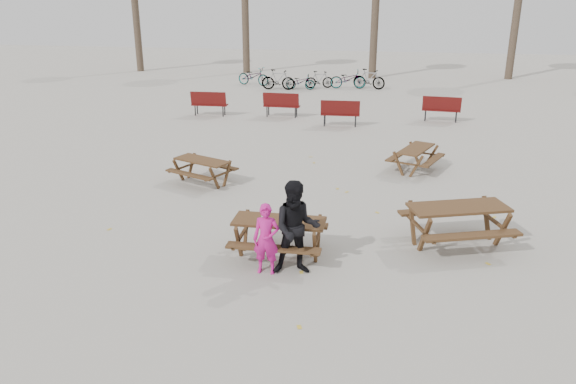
% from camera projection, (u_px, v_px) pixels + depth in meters
% --- Properties ---
extents(ground, '(80.00, 80.00, 0.00)m').
position_uv_depth(ground, '(279.00, 256.00, 11.21)').
color(ground, gray).
rests_on(ground, ground).
extents(main_picnic_table, '(1.80, 1.45, 0.78)m').
position_uv_depth(main_picnic_table, '(279.00, 229.00, 11.01)').
color(main_picnic_table, '#3B2115').
rests_on(main_picnic_table, ground).
extents(food_tray, '(0.18, 0.11, 0.03)m').
position_uv_depth(food_tray, '(291.00, 223.00, 10.78)').
color(food_tray, white).
rests_on(food_tray, main_picnic_table).
extents(bread_roll, '(0.14, 0.06, 0.05)m').
position_uv_depth(bread_roll, '(291.00, 221.00, 10.77)').
color(bread_roll, tan).
rests_on(bread_roll, food_tray).
extents(soda_bottle, '(0.07, 0.07, 0.17)m').
position_uv_depth(soda_bottle, '(263.00, 218.00, 10.84)').
color(soda_bottle, silver).
rests_on(soda_bottle, main_picnic_table).
extents(child, '(0.50, 0.34, 1.36)m').
position_uv_depth(child, '(266.00, 239.00, 10.34)').
color(child, '#C3187E').
rests_on(child, ground).
extents(adult, '(1.00, 0.85, 1.80)m').
position_uv_depth(adult, '(297.00, 228.00, 10.26)').
color(adult, black).
rests_on(adult, ground).
extents(picnic_table_east, '(2.42, 2.18, 0.86)m').
position_uv_depth(picnic_table_east, '(457.00, 226.00, 11.56)').
color(picnic_table_east, '#3B2115').
rests_on(picnic_table_east, ground).
extents(picnic_table_north, '(1.93, 1.78, 0.67)m').
position_uv_depth(picnic_table_north, '(203.00, 171.00, 15.31)').
color(picnic_table_north, '#3B2115').
rests_on(picnic_table_north, ground).
extents(picnic_table_far, '(1.77, 1.94, 0.68)m').
position_uv_depth(picnic_table_far, '(415.00, 159.00, 16.40)').
color(picnic_table_far, '#3B2115').
rests_on(picnic_table_far, ground).
extents(park_bench_row, '(11.08, 2.10, 1.03)m').
position_uv_depth(park_bench_row, '(317.00, 107.00, 22.76)').
color(park_bench_row, '#5D1312').
rests_on(park_bench_row, ground).
extents(bicycle_row, '(8.25, 2.07, 1.06)m').
position_uv_depth(bicycle_row, '(310.00, 79.00, 30.09)').
color(bicycle_row, black).
rests_on(bicycle_row, ground).
extents(fallen_leaves, '(11.00, 11.00, 0.01)m').
position_uv_depth(fallen_leaves, '(319.00, 211.00, 13.45)').
color(fallen_leaves, gold).
rests_on(fallen_leaves, ground).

